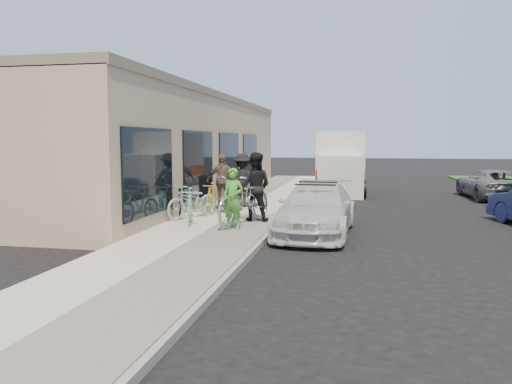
{
  "coord_description": "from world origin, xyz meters",
  "views": [
    {
      "loc": [
        1.68,
        -11.76,
        2.37
      ],
      "look_at": [
        -0.91,
        0.88,
        1.05
      ],
      "focal_mm": 35.0,
      "sensor_mm": 36.0,
      "label": 1
    }
  ],
  "objects_px": {
    "sedan_silver": "(324,193)",
    "cruiser_bike_c": "(211,197)",
    "sandwich_board": "(234,187)",
    "woman_rider": "(233,199)",
    "moving_truck": "(340,165)",
    "bystander_a": "(242,180)",
    "bike_rack": "(185,199)",
    "cruiser_bike_a": "(190,206)",
    "cruiser_bike_b": "(192,201)",
    "bystander_b": "(222,181)",
    "sedan_white": "(316,209)",
    "far_car_gray": "(491,184)",
    "tandem_bike": "(245,199)",
    "man_standing": "(255,187)"
  },
  "relations": [
    {
      "from": "man_standing",
      "to": "tandem_bike",
      "type": "bearing_deg",
      "value": 82.63
    },
    {
      "from": "moving_truck",
      "to": "woman_rider",
      "type": "bearing_deg",
      "value": -103.66
    },
    {
      "from": "tandem_bike",
      "to": "man_standing",
      "type": "height_order",
      "value": "man_standing"
    },
    {
      "from": "woman_rider",
      "to": "bystander_b",
      "type": "bearing_deg",
      "value": 122.18
    },
    {
      "from": "far_car_gray",
      "to": "cruiser_bike_a",
      "type": "height_order",
      "value": "far_car_gray"
    },
    {
      "from": "sedan_silver",
      "to": "tandem_bike",
      "type": "relative_size",
      "value": 1.17
    },
    {
      "from": "sedan_silver",
      "to": "cruiser_bike_c",
      "type": "bearing_deg",
      "value": -145.44
    },
    {
      "from": "cruiser_bike_a",
      "to": "bystander_a",
      "type": "height_order",
      "value": "bystander_a"
    },
    {
      "from": "tandem_bike",
      "to": "bystander_a",
      "type": "bearing_deg",
      "value": 121.7
    },
    {
      "from": "far_car_gray",
      "to": "cruiser_bike_a",
      "type": "relative_size",
      "value": 2.69
    },
    {
      "from": "woman_rider",
      "to": "bystander_a",
      "type": "bearing_deg",
      "value": 112.66
    },
    {
      "from": "moving_truck",
      "to": "man_standing",
      "type": "distance_m",
      "value": 10.22
    },
    {
      "from": "cruiser_bike_b",
      "to": "cruiser_bike_c",
      "type": "relative_size",
      "value": 1.25
    },
    {
      "from": "sandwich_board",
      "to": "woman_rider",
      "type": "relative_size",
      "value": 0.59
    },
    {
      "from": "sedan_white",
      "to": "far_car_gray",
      "type": "xyz_separation_m",
      "value": [
        6.43,
        9.42,
        -0.04
      ]
    },
    {
      "from": "sandwich_board",
      "to": "woman_rider",
      "type": "height_order",
      "value": "woman_rider"
    },
    {
      "from": "cruiser_bike_b",
      "to": "bystander_b",
      "type": "distance_m",
      "value": 2.28
    },
    {
      "from": "cruiser_bike_c",
      "to": "bystander_b",
      "type": "xyz_separation_m",
      "value": [
        0.15,
        0.74,
        0.45
      ]
    },
    {
      "from": "tandem_bike",
      "to": "sandwich_board",
      "type": "bearing_deg",
      "value": 124.77
    },
    {
      "from": "cruiser_bike_c",
      "to": "bystander_a",
      "type": "height_order",
      "value": "bystander_a"
    },
    {
      "from": "far_car_gray",
      "to": "man_standing",
      "type": "relative_size",
      "value": 2.27
    },
    {
      "from": "cruiser_bike_a",
      "to": "sedan_silver",
      "type": "bearing_deg",
      "value": 41.45
    },
    {
      "from": "sedan_white",
      "to": "far_car_gray",
      "type": "bearing_deg",
      "value": 58.62
    },
    {
      "from": "moving_truck",
      "to": "tandem_bike",
      "type": "xyz_separation_m",
      "value": [
        -2.11,
        -10.69,
        -0.43
      ]
    },
    {
      "from": "sedan_white",
      "to": "bystander_a",
      "type": "bearing_deg",
      "value": 129.77
    },
    {
      "from": "sandwich_board",
      "to": "bystander_b",
      "type": "xyz_separation_m",
      "value": [
        0.21,
        -2.4,
        0.43
      ]
    },
    {
      "from": "sedan_silver",
      "to": "cruiser_bike_a",
      "type": "height_order",
      "value": "cruiser_bike_a"
    },
    {
      "from": "bike_rack",
      "to": "cruiser_bike_b",
      "type": "height_order",
      "value": "cruiser_bike_b"
    },
    {
      "from": "sedan_silver",
      "to": "moving_truck",
      "type": "distance_m",
      "value": 5.77
    },
    {
      "from": "cruiser_bike_c",
      "to": "bike_rack",
      "type": "bearing_deg",
      "value": -109.76
    },
    {
      "from": "sedan_silver",
      "to": "man_standing",
      "type": "distance_m",
      "value": 4.65
    },
    {
      "from": "bystander_a",
      "to": "cruiser_bike_c",
      "type": "bearing_deg",
      "value": 67.57
    },
    {
      "from": "sandwich_board",
      "to": "sedan_white",
      "type": "height_order",
      "value": "sedan_white"
    },
    {
      "from": "moving_truck",
      "to": "cruiser_bike_a",
      "type": "height_order",
      "value": "moving_truck"
    },
    {
      "from": "moving_truck",
      "to": "man_standing",
      "type": "relative_size",
      "value": 3.04
    },
    {
      "from": "man_standing",
      "to": "bystander_a",
      "type": "height_order",
      "value": "man_standing"
    },
    {
      "from": "sedan_white",
      "to": "cruiser_bike_c",
      "type": "distance_m",
      "value": 4.29
    },
    {
      "from": "sedan_white",
      "to": "bystander_b",
      "type": "bearing_deg",
      "value": 139.49
    },
    {
      "from": "sandwich_board",
      "to": "sedan_silver",
      "type": "height_order",
      "value": "sandwich_board"
    },
    {
      "from": "cruiser_bike_b",
      "to": "far_car_gray",
      "type": "bearing_deg",
      "value": 66.91
    },
    {
      "from": "bike_rack",
      "to": "bystander_b",
      "type": "relative_size",
      "value": 0.5
    },
    {
      "from": "sandwich_board",
      "to": "sedan_silver",
      "type": "distance_m",
      "value": 3.46
    },
    {
      "from": "sedan_silver",
      "to": "cruiser_bike_c",
      "type": "height_order",
      "value": "cruiser_bike_c"
    },
    {
      "from": "sedan_white",
      "to": "bystander_a",
      "type": "distance_m",
      "value": 4.7
    },
    {
      "from": "moving_truck",
      "to": "bystander_a",
      "type": "xyz_separation_m",
      "value": [
        -3.0,
        -7.19,
        -0.19
      ]
    },
    {
      "from": "sedan_white",
      "to": "cruiser_bike_c",
      "type": "height_order",
      "value": "sedan_white"
    },
    {
      "from": "woman_rider",
      "to": "cruiser_bike_c",
      "type": "xyz_separation_m",
      "value": [
        -1.46,
        2.99,
        -0.32
      ]
    },
    {
      "from": "bike_rack",
      "to": "woman_rider",
      "type": "xyz_separation_m",
      "value": [
        1.8,
        -1.52,
        0.24
      ]
    },
    {
      "from": "sedan_silver",
      "to": "cruiser_bike_a",
      "type": "relative_size",
      "value": 1.86
    },
    {
      "from": "far_car_gray",
      "to": "sedan_silver",
      "type": "bearing_deg",
      "value": 28.96
    }
  ]
}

